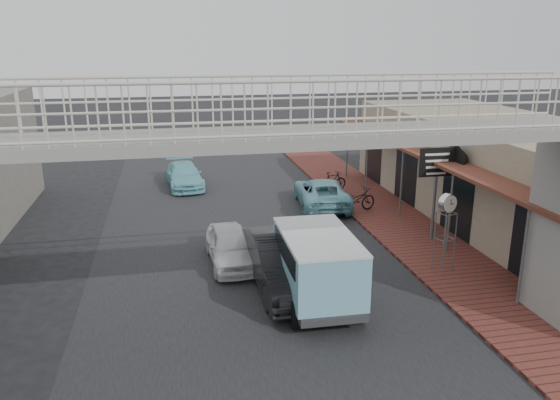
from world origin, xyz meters
name	(u,v)px	position (x,y,z in m)	size (l,w,h in m)	color
ground	(254,283)	(0.00, 0.00, 0.00)	(120.00, 120.00, 0.00)	black
road_strip	(254,282)	(0.00, 0.00, 0.01)	(10.00, 60.00, 0.01)	black
sidewalk	(411,234)	(6.50, 3.00, 0.05)	(3.00, 40.00, 0.10)	brown
shophouse_row	(507,172)	(10.97, 4.00, 2.01)	(7.20, 18.00, 4.00)	gray
footbridge	(280,226)	(0.00, -4.00, 3.18)	(16.40, 2.40, 6.34)	gray
white_hatchback	(231,246)	(-0.50, 1.62, 0.61)	(1.43, 3.56, 1.21)	white
dark_sedan	(284,262)	(0.82, -0.50, 0.80)	(1.69, 4.86, 1.60)	black
angkot_curb	(322,193)	(4.20, 7.31, 0.62)	(2.07, 4.49, 1.25)	#6EB3BF
angkot_far	(184,175)	(-1.64, 11.97, 0.59)	(1.64, 4.04, 1.17)	#7DCEDA
angkot_van	(316,258)	(1.50, -1.55, 1.31)	(2.02, 4.25, 2.07)	black
motorcycle_near	(356,200)	(5.30, 5.94, 0.61)	(0.68, 1.95, 1.02)	black
motorcycle_far	(332,181)	(5.30, 9.31, 0.58)	(0.45, 1.60, 0.96)	black
street_clock	(447,207)	(5.99, -0.41, 2.16)	(0.64, 0.60, 2.48)	#59595B
arrow_sign	(460,162)	(7.83, 2.24, 2.92)	(2.01, 1.27, 3.49)	#59595B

